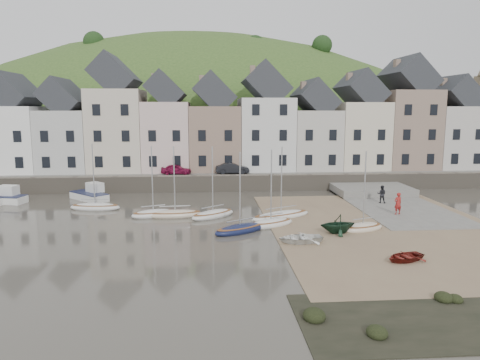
{
  "coord_description": "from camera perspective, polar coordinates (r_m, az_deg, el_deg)",
  "views": [
    {
      "loc": [
        -2.88,
        -32.92,
        9.25
      ],
      "look_at": [
        0.0,
        6.0,
        3.0
      ],
      "focal_mm": 33.48,
      "sensor_mm": 36.0,
      "label": 1
    }
  ],
  "objects": [
    {
      "name": "sailboat_1",
      "position": [
        39.51,
        -10.99,
        -4.21
      ],
      "size": [
        4.09,
        2.73,
        6.32
      ],
      "color": "white",
      "rests_on": "ground"
    },
    {
      "name": "sailboat_5",
      "position": [
        33.98,
        0.01,
        -6.24
      ],
      "size": [
        4.59,
        3.56,
        6.32
      ],
      "color": "#141B40",
      "rests_on": "ground"
    },
    {
      "name": "motorboat_0",
      "position": [
        50.27,
        -28.05,
        -1.91
      ],
      "size": [
        5.32,
        2.91,
        1.7
      ],
      "color": "white",
      "rests_on": "ground"
    },
    {
      "name": "slipway",
      "position": [
        45.59,
        18.98,
        -3.03
      ],
      "size": [
        8.0,
        18.0,
        0.12
      ],
      "primitive_type": "cube",
      "color": "slate",
      "rests_on": "ground"
    },
    {
      "name": "person_dark",
      "position": [
        45.79,
        17.6,
        -1.73
      ],
      "size": [
        1.04,
        0.94,
        1.73
      ],
      "primitive_type": "imported",
      "rotation": [
        0.0,
        0.0,
        2.73
      ],
      "color": "black",
      "rests_on": "slipway"
    },
    {
      "name": "quay_street",
      "position": [
        54.05,
        -1.13,
        0.91
      ],
      "size": [
        70.0,
        7.0,
        0.1
      ],
      "primitive_type": "cube",
      "color": "slate",
      "rests_on": "quay_land"
    },
    {
      "name": "sailboat_7",
      "position": [
        35.67,
        15.39,
        -5.82
      ],
      "size": [
        3.83,
        2.65,
        6.32
      ],
      "color": "beige",
      "rests_on": "ground"
    },
    {
      "name": "person_red",
      "position": [
        41.3,
        19.48,
        -2.84
      ],
      "size": [
        0.78,
        0.59,
        1.92
      ],
      "primitive_type": "imported",
      "rotation": [
        0.0,
        0.0,
        3.35
      ],
      "color": "maroon",
      "rests_on": "slipway"
    },
    {
      "name": "hillside",
      "position": [
        96.86,
        -5.36,
        -7.28
      ],
      "size": [
        134.4,
        84.0,
        84.0
      ],
      "color": "#335120",
      "rests_on": "ground"
    },
    {
      "name": "beach",
      "position": [
        36.9,
        18.11,
        -5.83
      ],
      "size": [
        18.0,
        26.0,
        0.06
      ],
      "primitive_type": "cube",
      "color": "#80664D",
      "rests_on": "ground"
    },
    {
      "name": "sailboat_0",
      "position": [
        43.59,
        -17.98,
        -3.25
      ],
      "size": [
        4.81,
        2.0,
        6.32
      ],
      "color": "white",
      "rests_on": "ground"
    },
    {
      "name": "car_right",
      "position": [
        52.97,
        -0.97,
        1.5
      ],
      "size": [
        3.97,
        1.45,
        1.3
      ],
      "primitive_type": "imported",
      "rotation": [
        0.0,
        0.0,
        1.59
      ],
      "color": "black",
      "rests_on": "quay_street"
    },
    {
      "name": "sailboat_3",
      "position": [
        38.63,
        -3.48,
        -4.37
      ],
      "size": [
        4.38,
        3.81,
        6.32
      ],
      "color": "white",
      "rests_on": "ground"
    },
    {
      "name": "rowboat_white",
      "position": [
        31.54,
        7.68,
        -7.32
      ],
      "size": [
        3.29,
        2.49,
        0.64
      ],
      "primitive_type": "imported",
      "rotation": [
        0.0,
        0.0,
        -1.48
      ],
      "color": "white",
      "rests_on": "beach"
    },
    {
      "name": "quay_land",
      "position": [
        65.54,
        -1.68,
        1.64
      ],
      "size": [
        90.0,
        30.0,
        1.5
      ],
      "primitive_type": "cube",
      "color": "#335120",
      "rests_on": "ground"
    },
    {
      "name": "car_left",
      "position": [
        53.02,
        -8.12,
        1.36
      ],
      "size": [
        3.63,
        1.81,
        1.19
      ],
      "primitive_type": "imported",
      "rotation": [
        0.0,
        0.0,
        1.45
      ],
      "color": "maroon",
      "rests_on": "quay_street"
    },
    {
      "name": "seawall",
      "position": [
        50.7,
        -0.92,
        -0.38
      ],
      "size": [
        70.0,
        1.2,
        1.8
      ],
      "primitive_type": "cube",
      "color": "slate",
      "rests_on": "ground"
    },
    {
      "name": "sailboat_4",
      "position": [
        38.35,
        5.25,
        -4.5
      ],
      "size": [
        5.83,
        3.85,
        6.32
      ],
      "color": "white",
      "rests_on": "ground"
    },
    {
      "name": "sailboat_6",
      "position": [
        35.72,
        3.95,
        -5.49
      ],
      "size": [
        4.35,
        3.25,
        6.32
      ],
      "color": "white",
      "rests_on": "ground"
    },
    {
      "name": "shore_rocks",
      "position": [
        23.0,
        24.47,
        -15.25
      ],
      "size": [
        14.0,
        6.0,
        0.67
      ],
      "color": "black",
      "rests_on": "ground"
    },
    {
      "name": "townhouse_terrace",
      "position": [
        57.14,
        0.43,
        7.17
      ],
      "size": [
        61.05,
        8.0,
        13.93
      ],
      "color": "white",
      "rests_on": "quay_land"
    },
    {
      "name": "rowboat_red",
      "position": [
        29.42,
        20.24,
        -9.14
      ],
      "size": [
        3.05,
        2.63,
        0.53
      ],
      "primitive_type": "imported",
      "rotation": [
        0.0,
        0.0,
        -1.2
      ],
      "color": "maroon",
      "rests_on": "beach"
    },
    {
      "name": "sailboat_2",
      "position": [
        39.09,
        -8.27,
        -4.29
      ],
      "size": [
        4.89,
        1.9,
        6.32
      ],
      "color": "beige",
      "rests_on": "ground"
    },
    {
      "name": "motorboat_2",
      "position": [
        48.36,
        -18.51,
        -1.7
      ],
      "size": [
        4.55,
        4.49,
        1.7
      ],
      "color": "white",
      "rests_on": "ground"
    },
    {
      "name": "ground",
      "position": [
        34.32,
        0.74,
        -6.54
      ],
      "size": [
        160.0,
        160.0,
        0.0
      ],
      "primitive_type": "plane",
      "color": "#433F35",
      "rests_on": "ground"
    },
    {
      "name": "rowboat_green",
      "position": [
        34.2,
        12.35,
        -5.47
      ],
      "size": [
        3.02,
        2.71,
        1.43
      ],
      "primitive_type": "imported",
      "rotation": [
        0.0,
        0.0,
        -1.42
      ],
      "color": "#173421",
      "rests_on": "beach"
    }
  ]
}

